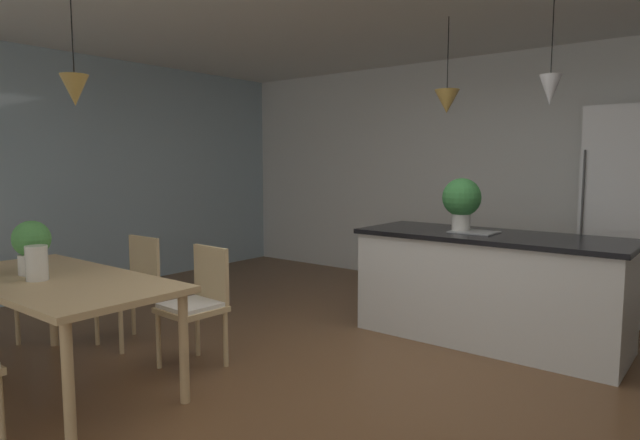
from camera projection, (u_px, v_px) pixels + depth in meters
name	position (u px, v px, depth m)	size (l,w,h in m)	color
ground_plane	(361.00, 390.00, 3.59)	(10.00, 8.40, 0.04)	brown
wall_back_kitchen	(527.00, 175.00, 5.99)	(10.00, 0.12, 2.70)	silver
window_wall_left_glazing	(57.00, 175.00, 5.96)	(0.06, 8.40, 2.70)	#9EB7C6
dining_table	(56.00, 288.00, 3.53)	(1.86, 0.88, 0.74)	tan
chair_far_left	(132.00, 286.00, 4.44)	(0.41, 0.41, 0.87)	tan
chair_far_right	(197.00, 302.00, 3.92)	(0.42, 0.42, 0.87)	tan
kitchen_island	(489.00, 286.00, 4.49)	(2.16, 0.85, 0.91)	silver
refrigerator	(629.00, 215.00, 5.05)	(0.74, 0.67, 2.00)	silver
pendant_over_table	(75.00, 90.00, 3.44)	(0.18, 0.18, 0.85)	black
pendant_over_island_main	(447.00, 101.00, 4.59)	(0.21, 0.21, 0.80)	black
pendant_over_island_aux	(550.00, 90.00, 4.07)	(0.16, 0.16, 0.79)	black
potted_plant_on_island	(462.00, 200.00, 4.58)	(0.33, 0.33, 0.45)	beige
potted_plant_on_table	(32.00, 245.00, 3.62)	(0.24, 0.24, 0.36)	beige
vase_on_dining_table	(37.00, 263.00, 3.44)	(0.13, 0.13, 0.22)	silver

